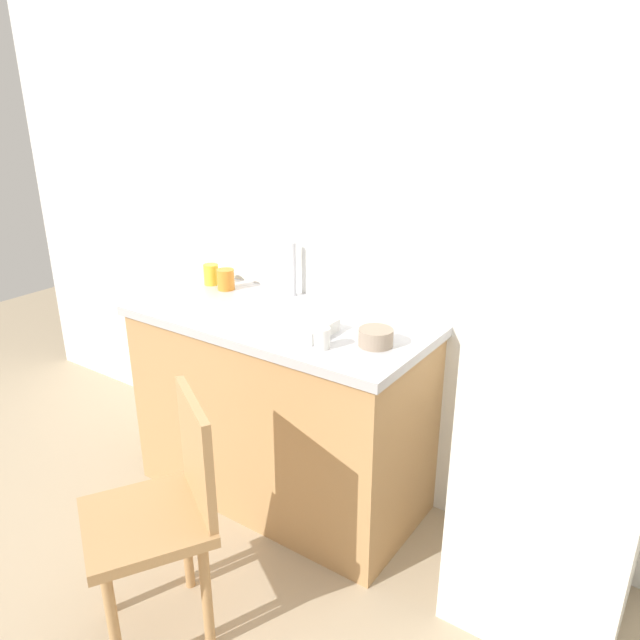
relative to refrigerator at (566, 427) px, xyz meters
name	(u,v)px	position (x,y,z in m)	size (l,w,h in m)	color
ground_plane	(223,598)	(-0.99, -0.67, -0.76)	(8.00, 8.00, 0.00)	tan
back_wall	(366,218)	(-0.99, 0.33, 0.53)	(4.80, 0.10, 2.58)	silver
cabinet_base	(281,412)	(-1.20, -0.02, -0.33)	(1.30, 0.60, 0.86)	tan
countertop	(279,320)	(-1.20, -0.02, 0.12)	(1.34, 0.64, 0.04)	#B7B7BC
faucet	(294,269)	(-1.31, 0.23, 0.27)	(0.02, 0.02, 0.25)	#B7B7BC
refrigerator	(566,427)	(0.00, 0.00, 0.00)	(0.57, 0.57, 1.52)	silver
chair	(164,510)	(-1.05, -0.84, -0.26)	(0.55, 0.55, 0.89)	tan
dish_tray	(297,325)	(-1.03, -0.11, 0.17)	(0.28, 0.20, 0.05)	white
terracotta_bowl	(376,337)	(-0.70, -0.06, 0.18)	(0.13, 0.13, 0.07)	gray
cup_orange	(226,279)	(-1.63, 0.12, 0.19)	(0.08, 0.08, 0.10)	orange
cup_yellow	(211,274)	(-1.75, 0.14, 0.19)	(0.07, 0.07, 0.10)	yellow
cup_white	(322,338)	(-0.86, -0.19, 0.18)	(0.06, 0.06, 0.08)	white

